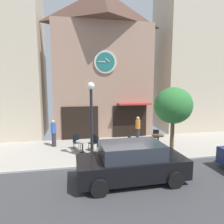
{
  "coord_description": "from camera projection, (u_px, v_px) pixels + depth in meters",
  "views": [
    {
      "loc": [
        -2.45,
        -8.89,
        3.86
      ],
      "look_at": [
        -0.26,
        2.48,
        2.21
      ],
      "focal_mm": 31.92,
      "sensor_mm": 36.0,
      "label": 1
    }
  ],
  "objects": [
    {
      "name": "clock_building",
      "position": [
        102.0,
        61.0,
        15.01
      ],
      "size": [
        7.16,
        4.23,
        10.67
      ],
      "color": "#9E7A66",
      "rests_on": "ground_plane"
    },
    {
      "name": "neighbor_building_right",
      "position": [
        193.0,
        37.0,
        16.67
      ],
      "size": [
        5.63,
        3.91,
        15.56
      ],
      "color": "beige",
      "rests_on": "ground_plane"
    },
    {
      "name": "cafe_chair_facing_street",
      "position": [
        76.0,
        141.0,
        11.73
      ],
      "size": [
        0.49,
        0.49,
        0.9
      ],
      "color": "black",
      "rests_on": "ground_plane"
    },
    {
      "name": "street_tree",
      "position": [
        173.0,
        106.0,
        10.24
      ],
      "size": [
        1.98,
        1.78,
        3.69
      ],
      "color": "brown",
      "rests_on": "ground_plane"
    },
    {
      "name": "cafe_chair_near_tree",
      "position": [
        128.0,
        142.0,
        11.38
      ],
      "size": [
        0.44,
        0.44,
        0.9
      ],
      "color": "black",
      "rests_on": "ground_plane"
    },
    {
      "name": "cafe_chair_outer",
      "position": [
        94.0,
        141.0,
        11.57
      ],
      "size": [
        0.55,
        0.55,
        0.9
      ],
      "color": "black",
      "rests_on": "ground_plane"
    },
    {
      "name": "cafe_table_center_left",
      "position": [
        158.0,
        139.0,
        12.09
      ],
      "size": [
        0.74,
        0.74,
        0.76
      ],
      "color": "black",
      "rests_on": "ground_plane"
    },
    {
      "name": "cafe_chair_near_lamp",
      "position": [
        144.0,
        138.0,
        12.41
      ],
      "size": [
        0.52,
        0.52,
        0.9
      ],
      "color": "black",
      "rests_on": "ground_plane"
    },
    {
      "name": "cafe_chair_facing_wall",
      "position": [
        156.0,
        136.0,
        12.89
      ],
      "size": [
        0.52,
        0.52,
        0.9
      ],
      "color": "black",
      "rests_on": "ground_plane"
    },
    {
      "name": "cafe_chair_right_end",
      "position": [
        100.0,
        144.0,
        11.03
      ],
      "size": [
        0.49,
        0.49,
        0.9
      ],
      "color": "black",
      "rests_on": "ground_plane"
    },
    {
      "name": "street_lamp",
      "position": [
        91.0,
        121.0,
        9.92
      ],
      "size": [
        0.36,
        0.36,
        3.94
      ],
      "color": "black",
      "rests_on": "ground_plane"
    },
    {
      "name": "cafe_table_rightmost",
      "position": [
        82.0,
        144.0,
        11.02
      ],
      "size": [
        0.74,
        0.74,
        0.72
      ],
      "color": "black",
      "rests_on": "ground_plane"
    },
    {
      "name": "ground_plane",
      "position": [
        130.0,
        169.0,
        9.09
      ],
      "size": [
        26.72,
        11.07,
        0.13
      ],
      "color": "#9E998E"
    },
    {
      "name": "pedestrian_blue",
      "position": [
        54.0,
        133.0,
        12.25
      ],
      "size": [
        0.44,
        0.44,
        1.67
      ],
      "color": "#2D2D38",
      "rests_on": "ground_plane"
    },
    {
      "name": "parked_car_black",
      "position": [
        131.0,
        162.0,
        7.91
      ],
      "size": [
        4.33,
        2.08,
        1.55
      ],
      "color": "black",
      "rests_on": "ground_plane"
    },
    {
      "name": "pedestrian_orange",
      "position": [
        138.0,
        128.0,
        13.47
      ],
      "size": [
        0.37,
        0.37,
        1.67
      ],
      "color": "#2D2D38",
      "rests_on": "ground_plane"
    },
    {
      "name": "cafe_table_near_curb",
      "position": [
        115.0,
        144.0,
        11.09
      ],
      "size": [
        0.67,
        0.67,
        0.73
      ],
      "color": "black",
      "rests_on": "ground_plane"
    }
  ]
}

